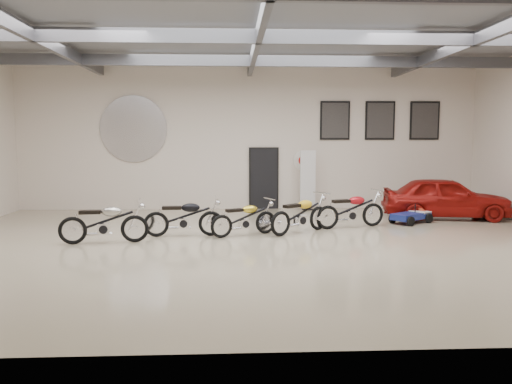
{
  "coord_description": "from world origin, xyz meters",
  "views": [
    {
      "loc": [
        -0.61,
        -11.52,
        2.46
      ],
      "look_at": [
        0.0,
        1.2,
        1.1
      ],
      "focal_mm": 35.0,
      "sensor_mm": 36.0,
      "label": 1
    }
  ],
  "objects_px": {
    "vintage_car": "(445,198)",
    "motorcycle_red": "(351,209)",
    "motorcycle_gold": "(244,218)",
    "motorcycle_black": "(184,216)",
    "go_kart": "(414,213)",
    "motorcycle_yellow": "(300,213)",
    "motorcycle_silver": "(104,221)",
    "banner_stand": "(308,181)"
  },
  "relations": [
    {
      "from": "vintage_car",
      "to": "motorcycle_red",
      "type": "bearing_deg",
      "value": 124.76
    },
    {
      "from": "motorcycle_gold",
      "to": "motorcycle_black",
      "type": "bearing_deg",
      "value": 154.34
    },
    {
      "from": "go_kart",
      "to": "vintage_car",
      "type": "xyz_separation_m",
      "value": [
        1.28,
        0.79,
        0.36
      ]
    },
    {
      "from": "motorcycle_red",
      "to": "vintage_car",
      "type": "height_order",
      "value": "vintage_car"
    },
    {
      "from": "motorcycle_yellow",
      "to": "motorcycle_silver",
      "type": "bearing_deg",
      "value": 155.64
    },
    {
      "from": "motorcycle_black",
      "to": "motorcycle_gold",
      "type": "bearing_deg",
      "value": -2.03
    },
    {
      "from": "motorcycle_yellow",
      "to": "vintage_car",
      "type": "relative_size",
      "value": 0.53
    },
    {
      "from": "banner_stand",
      "to": "motorcycle_silver",
      "type": "height_order",
      "value": "banner_stand"
    },
    {
      "from": "motorcycle_yellow",
      "to": "motorcycle_red",
      "type": "xyz_separation_m",
      "value": [
        1.5,
        0.69,
        0.01
      ]
    },
    {
      "from": "banner_stand",
      "to": "motorcycle_silver",
      "type": "xyz_separation_m",
      "value": [
        -5.63,
        -5.27,
        -0.47
      ]
    },
    {
      "from": "motorcycle_silver",
      "to": "motorcycle_yellow",
      "type": "bearing_deg",
      "value": 5.83
    },
    {
      "from": "motorcycle_black",
      "to": "motorcycle_red",
      "type": "xyz_separation_m",
      "value": [
        4.51,
        1.0,
        0.02
      ]
    },
    {
      "from": "motorcycle_black",
      "to": "go_kart",
      "type": "xyz_separation_m",
      "value": [
        6.56,
        1.75,
        -0.23
      ]
    },
    {
      "from": "motorcycle_gold",
      "to": "vintage_car",
      "type": "distance_m",
      "value": 6.8
    },
    {
      "from": "motorcycle_gold",
      "to": "banner_stand",
      "type": "bearing_deg",
      "value": 37.03
    },
    {
      "from": "banner_stand",
      "to": "motorcycle_yellow",
      "type": "bearing_deg",
      "value": -111.37
    },
    {
      "from": "motorcycle_black",
      "to": "motorcycle_yellow",
      "type": "xyz_separation_m",
      "value": [
        3.0,
        0.31,
        0.01
      ]
    },
    {
      "from": "motorcycle_silver",
      "to": "motorcycle_yellow",
      "type": "xyz_separation_m",
      "value": [
        4.8,
        1.08,
        -0.01
      ]
    },
    {
      "from": "motorcycle_silver",
      "to": "motorcycle_red",
      "type": "relative_size",
      "value": 0.99
    },
    {
      "from": "motorcycle_silver",
      "to": "vintage_car",
      "type": "height_order",
      "value": "vintage_car"
    },
    {
      "from": "motorcycle_black",
      "to": "motorcycle_gold",
      "type": "xyz_separation_m",
      "value": [
        1.53,
        0.0,
        -0.04
      ]
    },
    {
      "from": "motorcycle_gold",
      "to": "motorcycle_yellow",
      "type": "relative_size",
      "value": 0.91
    },
    {
      "from": "motorcycle_yellow",
      "to": "go_kart",
      "type": "height_order",
      "value": "motorcycle_yellow"
    },
    {
      "from": "motorcycle_black",
      "to": "motorcycle_gold",
      "type": "relative_size",
      "value": 1.09
    },
    {
      "from": "vintage_car",
      "to": "go_kart",
      "type": "bearing_deg",
      "value": 131.79
    },
    {
      "from": "banner_stand",
      "to": "vintage_car",
      "type": "bearing_deg",
      "value": -36.31
    },
    {
      "from": "motorcycle_yellow",
      "to": "go_kart",
      "type": "relative_size",
      "value": 1.27
    },
    {
      "from": "motorcycle_black",
      "to": "motorcycle_red",
      "type": "relative_size",
      "value": 0.97
    },
    {
      "from": "motorcycle_silver",
      "to": "motorcycle_black",
      "type": "distance_m",
      "value": 1.96
    },
    {
      "from": "motorcycle_gold",
      "to": "go_kart",
      "type": "height_order",
      "value": "motorcycle_gold"
    },
    {
      "from": "vintage_car",
      "to": "banner_stand",
      "type": "bearing_deg",
      "value": 73.9
    },
    {
      "from": "banner_stand",
      "to": "go_kart",
      "type": "xyz_separation_m",
      "value": [
        2.73,
        -2.76,
        -0.72
      ]
    },
    {
      "from": "go_kart",
      "to": "vintage_car",
      "type": "distance_m",
      "value": 1.55
    },
    {
      "from": "banner_stand",
      "to": "go_kart",
      "type": "height_order",
      "value": "banner_stand"
    },
    {
      "from": "banner_stand",
      "to": "vintage_car",
      "type": "distance_m",
      "value": 4.48
    },
    {
      "from": "motorcycle_yellow",
      "to": "go_kart",
      "type": "bearing_deg",
      "value": -15.09
    },
    {
      "from": "motorcycle_red",
      "to": "motorcycle_black",
      "type": "bearing_deg",
      "value": 175.65
    },
    {
      "from": "banner_stand",
      "to": "motorcycle_black",
      "type": "bearing_deg",
      "value": -140.59
    },
    {
      "from": "motorcycle_yellow",
      "to": "motorcycle_red",
      "type": "height_order",
      "value": "motorcycle_red"
    },
    {
      "from": "motorcycle_silver",
      "to": "motorcycle_red",
      "type": "xyz_separation_m",
      "value": [
        6.3,
        1.77,
        0.0
      ]
    },
    {
      "from": "banner_stand",
      "to": "motorcycle_silver",
      "type": "relative_size",
      "value": 0.99
    },
    {
      "from": "motorcycle_gold",
      "to": "motorcycle_yellow",
      "type": "height_order",
      "value": "motorcycle_yellow"
    }
  ]
}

